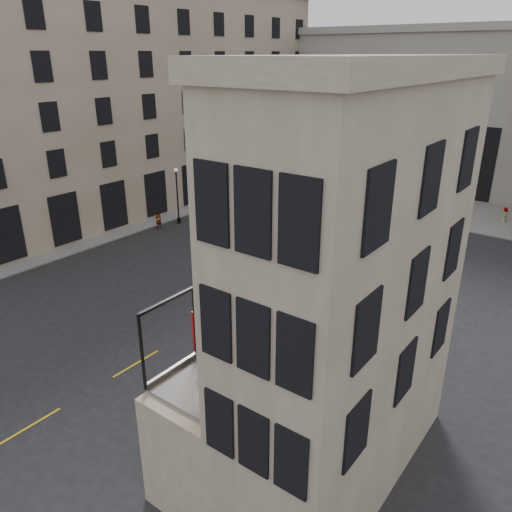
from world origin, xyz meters
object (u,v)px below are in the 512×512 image
Objects in this scene: street_lamp_a at (178,199)px; cafe_table_far at (306,294)px; bicycle at (206,260)px; pedestrian_a at (265,178)px; traffic_light_far at (258,181)px; cafe_chair_a at (250,372)px; traffic_light_near at (282,256)px; cyclist at (308,259)px; pedestrian_c at (406,205)px; car_c at (252,211)px; cafe_table_mid at (257,328)px; bus_near at (286,309)px; street_lamp_b at (360,183)px; cafe_chair_d at (321,309)px; car_b at (335,214)px; cafe_chair_b at (275,344)px; pedestrian_b at (295,200)px; car_a at (244,250)px; cafe_table_near at (206,356)px; cafe_chair_c at (289,340)px; bus_far at (289,176)px; pedestrian_d at (505,215)px; pedestrian_e at (158,220)px.

cafe_table_far is (23.00, -14.37, 2.65)m from street_lamp_a.
bicycle is 0.79× the size of pedestrian_a.
cafe_chair_a reaches higher than traffic_light_far.
cyclist is (-0.38, 4.12, -1.62)m from traffic_light_near.
bicycle is at bearing 149.06° from cafe_table_far.
cyclist is 0.83× the size of pedestrian_c.
pedestrian_a reaches higher than car_c.
cafe_table_mid is at bearing 122.47° from cafe_chair_a.
car_c is at bearing 131.85° from bus_near.
bus_near is 4.12m from cafe_table_far.
pedestrian_a is 1.00× the size of pedestrian_c.
cafe_chair_a is (26.48, -37.07, 3.93)m from pedestrian_a.
street_lamp_b is 18.54m from cyclist.
bus_near is (4.50, -6.23, 0.15)m from traffic_light_near.
street_lamp_b is 33.62m from cafe_chair_d.
cafe_table_mid reaches higher than bus_near.
cafe_chair_b is (12.37, -27.80, 4.14)m from car_b.
bicycle is 2.29× the size of cafe_table_mid.
bus_near is at bearing 113.06° from cafe_table_mid.
cafe_chair_d is at bearing 71.57° from cafe_table_mid.
pedestrian_c is at bearing -138.96° from car_c.
cyclist is at bearing 114.48° from cafe_table_mid.
pedestrian_c is 2.41× the size of cafe_chair_d.
bicycle is 0.84× the size of pedestrian_b.
pedestrian_a is at bearing 177.11° from street_lamp_b.
car_a is 19.79m from pedestrian_c.
cafe_table_far is (0.24, 6.41, -0.00)m from cafe_table_near.
street_lamp_b is at bearing 102.80° from traffic_light_near.
bus_near is at bearing -50.23° from traffic_light_far.
cafe_table_far reaches higher than cyclist.
traffic_light_far is 3.93× the size of cafe_chair_c.
bus_far is 38.71m from cafe_chair_a.
car_b is (1.08, 12.78, -0.06)m from car_a.
cafe_chair_a reaches higher than traffic_light_near.
pedestrian_d is at bearing 70.36° from traffic_light_near.
traffic_light_near is 21.69m from pedestrian_c.
pedestrian_d is at bearing 141.35° from pedestrian_e.
car_a is 5.66× the size of cafe_chair_d.
cafe_chair_c is 3.02m from cafe_chair_d.
traffic_light_far is 7.90m from pedestrian_a.
pedestrian_b is at bearing 122.35° from cafe_chair_c.
bus_far is 19.28m from bicycle.
pedestrian_b is at bearing -131.31° from street_lamp_b.
cafe_chair_a reaches higher than pedestrian_b.
bus_far is at bearing 119.04° from cafe_table_near.
bus_near is at bearing -71.40° from street_lamp_b.
street_lamp_a is at bearing 71.39° from bicycle.
street_lamp_a is 0.46× the size of bus_near.
bus_near is 7.43× the size of pedestrian_d.
cyclist is 1.99× the size of cafe_chair_b.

